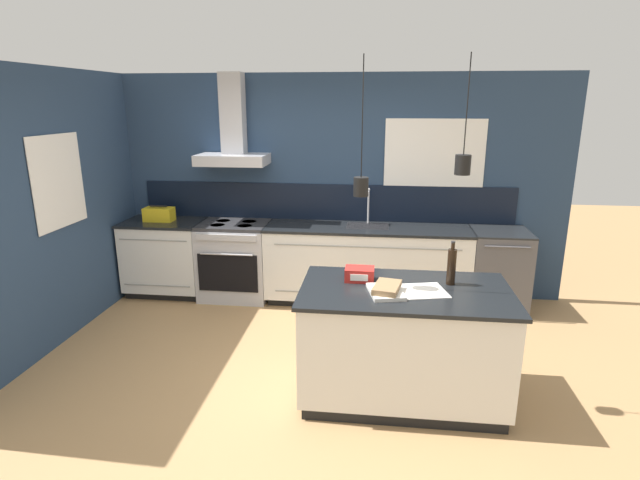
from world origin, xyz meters
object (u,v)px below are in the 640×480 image
(book_stack, at_px, (386,290))
(red_supply_box, at_px, (360,274))
(bottle_on_island, at_px, (451,266))
(oven_range, at_px, (235,260))
(dishwasher, at_px, (497,270))
(yellow_toolbox, at_px, (159,214))

(book_stack, relative_size, red_supply_box, 1.63)
(bottle_on_island, height_order, book_stack, bottle_on_island)
(red_supply_box, bearing_deg, oven_range, 131.32)
(dishwasher, height_order, red_supply_box, red_supply_box)
(dishwasher, relative_size, yellow_toolbox, 2.68)
(dishwasher, xyz_separation_m, book_stack, (-1.28, -2.03, 0.49))
(red_supply_box, distance_m, yellow_toolbox, 3.02)
(dishwasher, bearing_deg, yellow_toolbox, 180.00)
(oven_range, height_order, yellow_toolbox, yellow_toolbox)
(oven_range, relative_size, bottle_on_island, 2.62)
(dishwasher, height_order, bottle_on_island, bottle_on_island)
(bottle_on_island, bearing_deg, book_stack, -152.19)
(dishwasher, bearing_deg, oven_range, -179.92)
(bottle_on_island, xyz_separation_m, book_stack, (-0.50, -0.26, -0.12))
(oven_range, distance_m, book_stack, 2.72)
(bottle_on_island, xyz_separation_m, red_supply_box, (-0.71, 0.00, -0.10))
(dishwasher, xyz_separation_m, bottle_on_island, (-0.78, -1.76, 0.60))
(dishwasher, relative_size, red_supply_box, 3.97)
(oven_range, relative_size, red_supply_box, 3.97)
(oven_range, distance_m, dishwasher, 3.03)
(dishwasher, relative_size, bottle_on_island, 2.62)
(bottle_on_island, height_order, yellow_toolbox, bottle_on_island)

